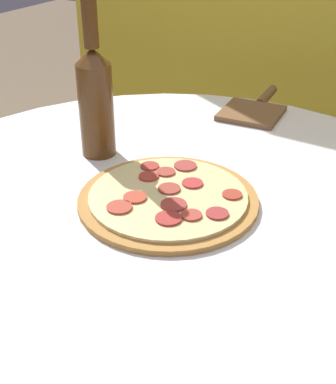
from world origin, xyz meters
The scene contains 4 objects.
table centered at (0.00, 0.00, 0.55)m, with size 1.07×1.07×0.71m.
pizza centered at (-0.01, 0.01, 0.72)m, with size 0.30×0.30×0.02m.
beer_bottle centered at (-0.22, 0.09, 0.82)m, with size 0.07×0.07×0.31m.
pizza_paddle centered at (-0.06, 0.46, 0.71)m, with size 0.15×0.25×0.02m.
Camera 1 is at (0.40, -0.63, 1.17)m, focal length 50.00 mm.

